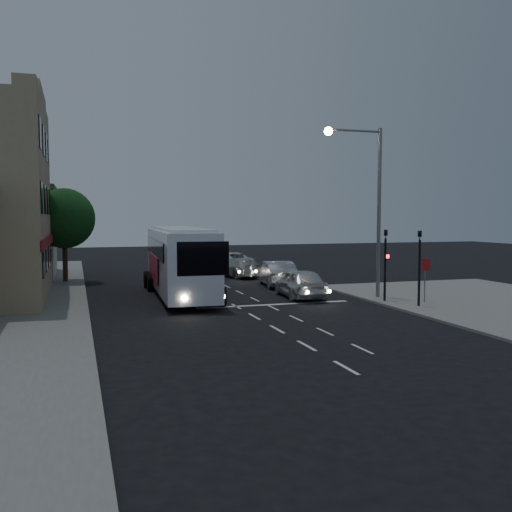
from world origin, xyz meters
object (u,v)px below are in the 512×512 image
object	(u,v)px
car_sedan_a	(277,273)
streetlight	(368,192)
car_suv	(300,283)
car_sedan_c	(230,262)
traffic_signal_side	(420,259)
regulatory_sign	(425,273)
street_tree	(64,216)
tour_bus	(179,259)
car_sedan_b	(237,267)
traffic_signal_main	(385,256)

from	to	relation	value
car_sedan_a	streetlight	xyz separation A→B (m)	(2.65, -6.95, 4.92)
car_suv	car_sedan_c	world-z (taller)	car_suv
car_sedan_a	traffic_signal_side	world-z (taller)	traffic_signal_side
regulatory_sign	street_tree	bearing A→B (deg)	138.92
car_sedan_c	traffic_signal_side	xyz separation A→B (m)	(3.84, -20.97, 1.65)
tour_bus	car_sedan_b	world-z (taller)	tour_bus
tour_bus	traffic_signal_main	xyz separation A→B (m)	(9.61, -5.76, 0.35)
tour_bus	street_tree	size ratio (longest dim) A/B	2.03
traffic_signal_main	traffic_signal_side	bearing A→B (deg)	-70.51
tour_bus	car_sedan_c	distance (m)	14.79
car_sedan_c	traffic_signal_main	distance (m)	19.32
traffic_signal_side	regulatory_sign	size ratio (longest dim) A/B	1.86
car_sedan_a	traffic_signal_side	size ratio (longest dim) A/B	1.20
regulatory_sign	streetlight	size ratio (longest dim) A/B	0.24
tour_bus	regulatory_sign	bearing A→B (deg)	-27.91
tour_bus	streetlight	bearing A→B (deg)	-21.87
regulatory_sign	tour_bus	bearing A→B (deg)	149.09
tour_bus	car_sedan_a	size ratio (longest dim) A/B	2.56
car_suv	car_sedan_b	xyz separation A→B (m)	(-0.37, 11.37, -0.10)
car_sedan_c	street_tree	distance (m)	14.03
car_sedan_b	traffic_signal_main	world-z (taller)	traffic_signal_main
car_suv	car_sedan_c	xyz separation A→B (m)	(0.31, 15.97, -0.04)
car_sedan_c	streetlight	size ratio (longest dim) A/B	0.62
traffic_signal_main	traffic_signal_side	world-z (taller)	same
traffic_signal_side	traffic_signal_main	bearing A→B (deg)	109.49
car_sedan_c	traffic_signal_main	xyz separation A→B (m)	(3.14, -18.99, 1.65)
streetlight	traffic_signal_main	bearing A→B (deg)	-79.80
tour_bus	car_sedan_b	xyz separation A→B (m)	(5.80, 8.63, -1.35)
car_sedan_c	traffic_signal_side	bearing A→B (deg)	95.09
car_sedan_b	traffic_signal_side	bearing A→B (deg)	91.77
traffic_signal_side	streetlight	bearing A→B (deg)	105.70
traffic_signal_side	street_tree	xyz separation A→B (m)	(-16.51, 16.22, 2.08)
streetlight	street_tree	distance (m)	20.19
tour_bus	street_tree	bearing A→B (deg)	129.11
regulatory_sign	car_sedan_c	bearing A→B (deg)	103.60
streetlight	street_tree	size ratio (longest dim) A/B	1.45
car_sedan_b	traffic_signal_side	world-z (taller)	traffic_signal_side
tour_bus	car_sedan_a	bearing A→B (deg)	24.29
car_sedan_a	traffic_signal_side	bearing A→B (deg)	116.28
street_tree	tour_bus	bearing A→B (deg)	-53.88
traffic_signal_main	regulatory_sign	distance (m)	2.14
regulatory_sign	traffic_signal_main	bearing A→B (deg)	149.16
car_sedan_b	traffic_signal_main	distance (m)	14.99
car_sedan_b	traffic_signal_side	distance (m)	17.07
traffic_signal_main	regulatory_sign	bearing A→B (deg)	-30.84
car_suv	tour_bus	bearing A→B (deg)	-19.51
car_suv	car_sedan_a	world-z (taller)	car_suv
traffic_signal_side	regulatory_sign	bearing A→B (deg)	43.92
car_suv	street_tree	world-z (taller)	street_tree
car_sedan_a	street_tree	world-z (taller)	street_tree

